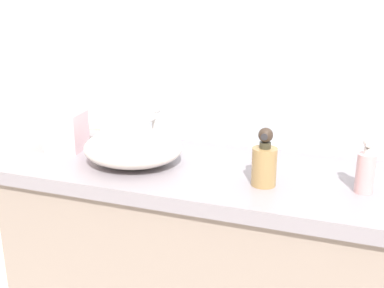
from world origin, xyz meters
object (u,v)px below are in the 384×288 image
(sink_basin, at_px, (133,148))
(tissue_box, at_px, (66,129))
(soap_dispenser, at_px, (366,170))
(lotion_bottle, at_px, (264,162))

(sink_basin, distance_m, tissue_box, 0.30)
(tissue_box, bearing_deg, soap_dispenser, -2.51)
(sink_basin, height_order, tissue_box, tissue_box)
(soap_dispenser, distance_m, lotion_bottle, 0.28)
(lotion_bottle, distance_m, tissue_box, 0.74)
(sink_basin, xyz_separation_m, soap_dispenser, (0.72, 0.01, 0.01))
(soap_dispenser, bearing_deg, sink_basin, -179.51)
(soap_dispenser, distance_m, tissue_box, 1.01)
(lotion_bottle, height_order, tissue_box, tissue_box)
(soap_dispenser, height_order, tissue_box, tissue_box)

